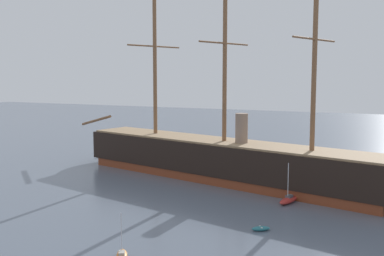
# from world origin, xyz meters

# --- Properties ---
(tall_ship) EXTENTS (71.07, 24.76, 34.84)m
(tall_ship) POSITION_xyz_m (3.99, 46.19, 3.80)
(tall_ship) COLOR brown
(tall_ship) RESTS_ON ground
(sailboat_foreground_right) EXTENTS (2.90, 3.83, 4.92)m
(sailboat_foreground_right) POSITION_xyz_m (6.80, 7.96, 0.41)
(sailboat_foreground_right) COLOR orange
(sailboat_foreground_right) RESTS_ON ground
(dinghy_mid_right) EXTENTS (2.47, 2.13, 0.55)m
(dinghy_mid_right) POSITION_xyz_m (17.47, 22.63, 0.28)
(dinghy_mid_right) COLOR #236670
(dinghy_mid_right) RESTS_ON ground
(sailboat_alongside_stern) EXTENTS (2.58, 4.87, 6.08)m
(sailboat_alongside_stern) POSITION_xyz_m (17.79, 36.30, 0.51)
(sailboat_alongside_stern) COLOR #B22D28
(sailboat_alongside_stern) RESTS_ON ground
(sailboat_far_left) EXTENTS (3.66, 3.63, 5.16)m
(sailboat_far_left) POSITION_xyz_m (-29.23, 57.05, 0.43)
(sailboat_far_left) COLOR silver
(sailboat_far_left) RESTS_ON ground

